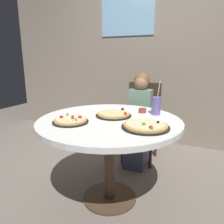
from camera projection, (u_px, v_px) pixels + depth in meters
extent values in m
plane|color=slate|center=(110.00, 198.00, 1.99)|extent=(8.00, 8.00, 0.00)
cube|color=gray|center=(160.00, 43.00, 3.08)|extent=(5.20, 0.12, 2.90)
cube|color=#8CBFE5|center=(127.00, 14.00, 3.12)|extent=(0.81, 0.02, 0.60)
cylinder|color=white|center=(109.00, 121.00, 1.81)|extent=(1.19, 1.19, 0.04)
cylinder|color=#4C3826|center=(110.00, 161.00, 1.90)|extent=(0.09, 0.09, 0.69)
cylinder|color=#4C3826|center=(110.00, 197.00, 1.98)|extent=(0.48, 0.48, 0.02)
cube|color=#382619|center=(140.00, 127.00, 2.64)|extent=(0.43, 0.43, 0.04)
cube|color=#382619|center=(144.00, 103.00, 2.74)|extent=(0.40, 0.07, 0.52)
cylinder|color=#382619|center=(122.00, 147.00, 2.60)|extent=(0.04, 0.04, 0.41)
cylinder|color=#382619|center=(151.00, 151.00, 2.48)|extent=(0.04, 0.04, 0.41)
cylinder|color=#382619|center=(130.00, 138.00, 2.91)|extent=(0.04, 0.04, 0.41)
cylinder|color=#382619|center=(156.00, 141.00, 2.79)|extent=(0.04, 0.04, 0.41)
cube|color=#3F4766|center=(136.00, 147.00, 2.55)|extent=(0.26, 0.34, 0.45)
cube|color=slate|center=(140.00, 108.00, 2.57)|extent=(0.27, 0.18, 0.44)
sphere|color=#997051|center=(141.00, 83.00, 2.49)|extent=(0.17, 0.17, 0.17)
sphere|color=brown|center=(142.00, 81.00, 2.51)|extent=(0.18, 0.18, 0.18)
cylinder|color=black|center=(71.00, 122.00, 1.71)|extent=(0.28, 0.28, 0.01)
cylinder|color=tan|center=(70.00, 120.00, 1.71)|extent=(0.26, 0.26, 0.02)
cylinder|color=beige|center=(70.00, 119.00, 1.70)|extent=(0.23, 0.23, 0.01)
sphere|color=#B2231E|center=(80.00, 117.00, 1.71)|extent=(0.03, 0.03, 0.03)
sphere|color=#B2231E|center=(61.00, 117.00, 1.72)|extent=(0.03, 0.03, 0.03)
sphere|color=#B2231E|center=(73.00, 117.00, 1.74)|extent=(0.02, 0.02, 0.02)
sphere|color=#387F33|center=(75.00, 120.00, 1.64)|extent=(0.03, 0.03, 0.03)
sphere|color=beige|center=(68.00, 121.00, 1.61)|extent=(0.02, 0.02, 0.02)
sphere|color=beige|center=(77.00, 118.00, 1.69)|extent=(0.02, 0.02, 0.02)
sphere|color=#B2231E|center=(73.00, 118.00, 1.69)|extent=(0.02, 0.02, 0.02)
sphere|color=beige|center=(74.00, 120.00, 1.63)|extent=(0.02, 0.02, 0.02)
sphere|color=#387F33|center=(67.00, 115.00, 1.79)|extent=(0.02, 0.02, 0.02)
cylinder|color=black|center=(145.00, 127.00, 1.58)|extent=(0.35, 0.35, 0.01)
cylinder|color=tan|center=(145.00, 125.00, 1.58)|extent=(0.32, 0.32, 0.02)
cylinder|color=beige|center=(146.00, 124.00, 1.57)|extent=(0.29, 0.29, 0.01)
sphere|color=black|center=(158.00, 122.00, 1.58)|extent=(0.02, 0.02, 0.02)
sphere|color=#387F33|center=(144.00, 124.00, 1.54)|extent=(0.03, 0.03, 0.03)
sphere|color=#B2231E|center=(151.00, 127.00, 1.46)|extent=(0.03, 0.03, 0.03)
sphere|color=#387F33|center=(144.00, 124.00, 1.55)|extent=(0.02, 0.02, 0.02)
sphere|color=#387F33|center=(152.00, 129.00, 1.45)|extent=(0.02, 0.02, 0.02)
cylinder|color=black|center=(113.00, 115.00, 1.90)|extent=(0.31, 0.31, 0.01)
cylinder|color=tan|center=(114.00, 114.00, 1.89)|extent=(0.29, 0.29, 0.02)
cylinder|color=beige|center=(114.00, 113.00, 1.89)|extent=(0.26, 0.26, 0.01)
sphere|color=beige|center=(122.00, 112.00, 1.89)|extent=(0.02, 0.02, 0.02)
sphere|color=beige|center=(111.00, 113.00, 1.87)|extent=(0.02, 0.02, 0.02)
sphere|color=beige|center=(121.00, 111.00, 1.91)|extent=(0.02, 0.02, 0.02)
sphere|color=black|center=(123.00, 109.00, 1.97)|extent=(0.03, 0.03, 0.03)
sphere|color=#B2231E|center=(125.00, 114.00, 1.83)|extent=(0.03, 0.03, 0.03)
cylinder|color=#6659A5|center=(156.00, 106.00, 1.93)|extent=(0.08, 0.08, 0.16)
cylinder|color=white|center=(158.00, 93.00, 1.90)|extent=(0.04, 0.04, 0.22)
cylinder|color=brown|center=(142.00, 111.00, 2.02)|extent=(0.07, 0.07, 0.04)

